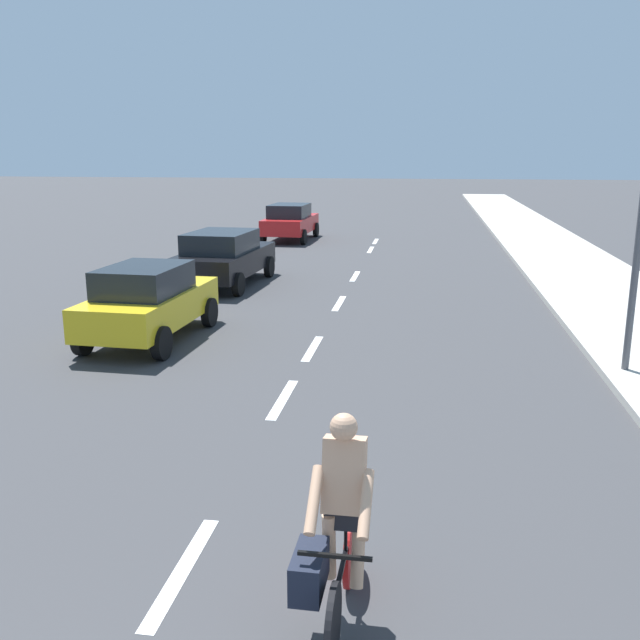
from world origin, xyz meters
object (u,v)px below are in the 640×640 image
object	(u,v)px
cyclist	(336,532)
parked_car_black	(223,256)
parked_car_yellow	(148,301)
parked_car_red	(290,221)

from	to	relation	value
cyclist	parked_car_black	bearing A→B (deg)	-69.59
cyclist	parked_car_yellow	size ratio (longest dim) A/B	0.47
parked_car_black	parked_car_red	xyz separation A→B (m)	(-0.09, 10.55, -0.00)
parked_car_yellow	parked_car_black	bearing A→B (deg)	94.52
parked_car_yellow	parked_car_red	distance (m)	16.66
parked_car_yellow	parked_car_black	distance (m)	6.11
cyclist	parked_car_red	size ratio (longest dim) A/B	0.44
cyclist	parked_car_yellow	xyz separation A→B (m)	(-4.90, 8.17, 0.00)
parked_car_black	cyclist	bearing A→B (deg)	-66.92
parked_car_yellow	parked_car_red	world-z (taller)	same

